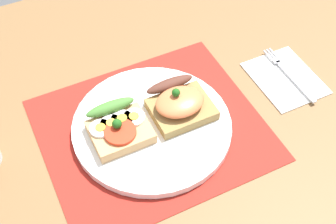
# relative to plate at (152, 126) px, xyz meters

# --- Properties ---
(ground_plane) EXTENTS (1.20, 0.90, 0.03)m
(ground_plane) POSITION_rel_plate_xyz_m (0.00, 0.00, -0.03)
(ground_plane) COLOR brown
(placemat) EXTENTS (0.36, 0.32, 0.00)m
(placemat) POSITION_rel_plate_xyz_m (0.00, 0.00, -0.01)
(placemat) COLOR maroon
(placemat) RESTS_ON ground_plane
(plate) EXTENTS (0.27, 0.27, 0.01)m
(plate) POSITION_rel_plate_xyz_m (0.00, 0.00, 0.00)
(plate) COLOR white
(plate) RESTS_ON placemat
(sandwich_egg_tomato) EXTENTS (0.09, 0.09, 0.04)m
(sandwich_egg_tomato) POSITION_rel_plate_xyz_m (-0.06, 0.00, 0.02)
(sandwich_egg_tomato) COLOR tan
(sandwich_egg_tomato) RESTS_ON plate
(sandwich_salmon) EXTENTS (0.10, 0.10, 0.06)m
(sandwich_salmon) POSITION_rel_plate_xyz_m (0.05, 0.01, 0.03)
(sandwich_salmon) COLOR olive
(sandwich_salmon) RESTS_ON plate
(napkin) EXTENTS (0.11, 0.14, 0.01)m
(napkin) POSITION_rel_plate_xyz_m (0.27, 0.00, -0.01)
(napkin) COLOR white
(napkin) RESTS_ON ground_plane
(fork) EXTENTS (0.02, 0.15, 0.00)m
(fork) POSITION_rel_plate_xyz_m (0.28, 0.01, -0.00)
(fork) COLOR #B7B7BC
(fork) RESTS_ON napkin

